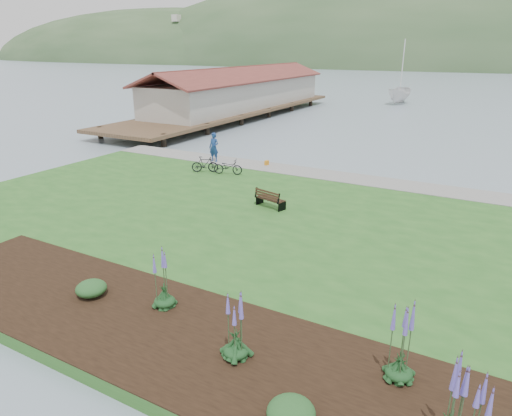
{
  "coord_description": "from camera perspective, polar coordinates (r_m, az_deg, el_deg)",
  "views": [
    {
      "loc": [
        7.28,
        -17.64,
        7.52
      ],
      "look_at": [
        -1.23,
        -2.37,
        1.3
      ],
      "focal_mm": 32.0,
      "sensor_mm": 36.0,
      "label": 1
    }
  ],
  "objects": [
    {
      "name": "echium_0",
      "position": [
        11.14,
        -2.56,
        -14.9
      ],
      "size": [
        0.62,
        0.62,
        1.93
      ],
      "color": "#153A1B",
      "rests_on": "garden_bed"
    },
    {
      "name": "shoreline_path",
      "position": [
        26.56,
        12.17,
        3.62
      ],
      "size": [
        34.0,
        2.2,
        0.03
      ],
      "primitive_type": "cube",
      "color": "gray",
      "rests_on": "lawn"
    },
    {
      "name": "shrub_1",
      "position": [
        9.89,
        4.41,
        -24.16
      ],
      "size": [
        0.98,
        0.98,
        0.49
      ],
      "primitive_type": "ellipsoid",
      "color": "#1E4C21",
      "rests_on": "garden_bed"
    },
    {
      "name": "sailboat",
      "position": [
        67.36,
        17.4,
        12.31
      ],
      "size": [
        10.97,
        11.14,
        26.82
      ],
      "primitive_type": "imported",
      "rotation": [
        0.0,
        0.0,
        -0.08
      ],
      "color": "silver",
      "rests_on": "ground"
    },
    {
      "name": "echium_4",
      "position": [
        13.3,
        -11.54,
        -8.88
      ],
      "size": [
        0.62,
        0.62,
        2.18
      ],
      "color": "#153A1B",
      "rests_on": "garden_bed"
    },
    {
      "name": "shrub_0",
      "position": [
        14.73,
        -19.91,
        -9.42
      ],
      "size": [
        0.91,
        0.91,
        0.46
      ],
      "primitive_type": "ellipsoid",
      "color": "#1E4C21",
      "rests_on": "garden_bed"
    },
    {
      "name": "pier_pavilion",
      "position": [
        52.98,
        -2.05,
        14.29
      ],
      "size": [
        8.0,
        36.0,
        5.4
      ],
      "color": "#4C3826",
      "rests_on": "ground"
    },
    {
      "name": "bicycle_b",
      "position": [
        27.45,
        -6.41,
        5.45
      ],
      "size": [
        1.18,
        1.59,
        0.95
      ],
      "primitive_type": "imported",
      "rotation": [
        0.0,
        0.0,
        2.09
      ],
      "color": "black",
      "rests_on": "lawn"
    },
    {
      "name": "bicycle_a",
      "position": [
        26.87,
        -3.53,
        5.18
      ],
      "size": [
        1.06,
        1.82,
        0.9
      ],
      "primitive_type": "imported",
      "rotation": [
        0.0,
        0.0,
        1.86
      ],
      "color": "black",
      "rests_on": "lawn"
    },
    {
      "name": "echium_1",
      "position": [
        10.89,
        17.83,
        -15.81
      ],
      "size": [
        0.62,
        0.62,
        2.29
      ],
      "color": "#153A1B",
      "rests_on": "garden_bed"
    },
    {
      "name": "echium_2",
      "position": [
        9.77,
        23.37,
        -22.24
      ],
      "size": [
        0.62,
        0.62,
        2.02
      ],
      "color": "#153A1B",
      "rests_on": "garden_bed"
    },
    {
      "name": "ground",
      "position": [
        20.51,
        6.25,
        -2.05
      ],
      "size": [
        600.0,
        600.0,
        0.0
      ],
      "primitive_type": "plane",
      "color": "gray",
      "rests_on": "ground"
    },
    {
      "name": "garden_bed",
      "position": [
        11.41,
        0.42,
        -18.89
      ],
      "size": [
        24.0,
        4.4,
        0.04
      ],
      "primitive_type": "cube",
      "color": "black",
      "rests_on": "lawn"
    },
    {
      "name": "park_bench",
      "position": [
        21.16,
        1.68,
        1.2
      ],
      "size": [
        1.55,
        0.94,
        0.9
      ],
      "rotation": [
        0.0,
        0.0,
        -0.26
      ],
      "color": "black",
      "rests_on": "lawn"
    },
    {
      "name": "lawn",
      "position": [
        18.74,
        3.85,
        -3.45
      ],
      "size": [
        34.0,
        20.0,
        0.4
      ],
      "primitive_type": "cube",
      "color": "#285E21",
      "rests_on": "ground"
    },
    {
      "name": "pannier",
      "position": [
        28.92,
        1.34,
        5.64
      ],
      "size": [
        0.19,
        0.3,
        0.31
      ],
      "primitive_type": "cube",
      "rotation": [
        0.0,
        0.0,
        -0.03
      ],
      "color": "orange",
      "rests_on": "lawn"
    },
    {
      "name": "person",
      "position": [
        29.78,
        -5.29,
        7.86
      ],
      "size": [
        0.83,
        0.58,
        2.22
      ],
      "primitive_type": "imported",
      "rotation": [
        0.0,
        0.0,
        -0.04
      ],
      "color": "navy",
      "rests_on": "lawn"
    }
  ]
}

